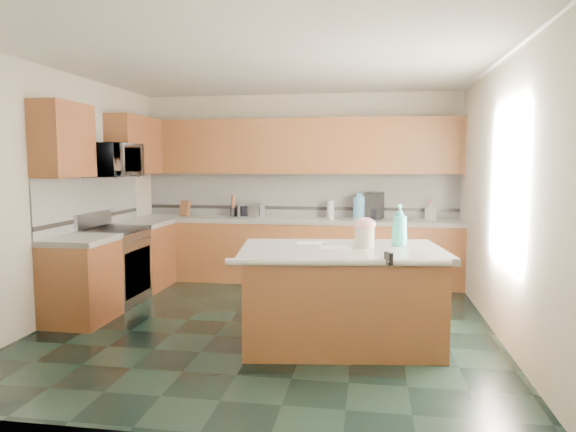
% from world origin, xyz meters
% --- Properties ---
extents(floor, '(4.60, 4.60, 0.00)m').
position_xyz_m(floor, '(0.00, 0.00, 0.00)').
color(floor, black).
rests_on(floor, ground).
extents(ceiling, '(4.60, 4.60, 0.00)m').
position_xyz_m(ceiling, '(0.00, 0.00, 2.70)').
color(ceiling, white).
rests_on(ceiling, ground).
extents(wall_back, '(4.60, 0.04, 2.70)m').
position_xyz_m(wall_back, '(0.00, 2.32, 1.35)').
color(wall_back, beige).
rests_on(wall_back, ground).
extents(wall_front, '(4.60, 0.04, 2.70)m').
position_xyz_m(wall_front, '(0.00, -2.32, 1.35)').
color(wall_front, beige).
rests_on(wall_front, ground).
extents(wall_left, '(0.04, 4.60, 2.70)m').
position_xyz_m(wall_left, '(-2.32, 0.00, 1.35)').
color(wall_left, beige).
rests_on(wall_left, ground).
extents(wall_right, '(0.04, 4.60, 2.70)m').
position_xyz_m(wall_right, '(2.32, 0.00, 1.35)').
color(wall_right, beige).
rests_on(wall_right, ground).
extents(back_base_cab, '(4.60, 0.60, 0.86)m').
position_xyz_m(back_base_cab, '(0.00, 2.00, 0.43)').
color(back_base_cab, '#512715').
rests_on(back_base_cab, ground).
extents(back_countertop, '(4.60, 0.64, 0.06)m').
position_xyz_m(back_countertop, '(0.00, 2.00, 0.89)').
color(back_countertop, white).
rests_on(back_countertop, back_base_cab).
extents(back_upper_cab, '(4.60, 0.33, 0.78)m').
position_xyz_m(back_upper_cab, '(0.00, 2.13, 1.94)').
color(back_upper_cab, '#512715').
rests_on(back_upper_cab, wall_back).
extents(back_backsplash, '(4.60, 0.02, 0.63)m').
position_xyz_m(back_backsplash, '(0.00, 2.29, 1.24)').
color(back_backsplash, silver).
rests_on(back_backsplash, back_countertop).
extents(back_accent_band, '(4.60, 0.01, 0.05)m').
position_xyz_m(back_accent_band, '(0.00, 2.28, 1.04)').
color(back_accent_band, black).
rests_on(back_accent_band, back_countertop).
extents(left_base_cab_rear, '(0.60, 0.82, 0.86)m').
position_xyz_m(left_base_cab_rear, '(-2.00, 1.29, 0.43)').
color(left_base_cab_rear, '#512715').
rests_on(left_base_cab_rear, ground).
extents(left_counter_rear, '(0.64, 0.82, 0.06)m').
position_xyz_m(left_counter_rear, '(-2.00, 1.29, 0.89)').
color(left_counter_rear, white).
rests_on(left_counter_rear, left_base_cab_rear).
extents(left_base_cab_front, '(0.60, 0.72, 0.86)m').
position_xyz_m(left_base_cab_front, '(-2.00, -0.24, 0.43)').
color(left_base_cab_front, '#512715').
rests_on(left_base_cab_front, ground).
extents(left_counter_front, '(0.64, 0.72, 0.06)m').
position_xyz_m(left_counter_front, '(-2.00, -0.24, 0.89)').
color(left_counter_front, white).
rests_on(left_counter_front, left_base_cab_front).
extents(left_backsplash, '(0.02, 2.30, 0.63)m').
position_xyz_m(left_backsplash, '(-2.29, 0.55, 1.24)').
color(left_backsplash, silver).
rests_on(left_backsplash, wall_left).
extents(left_accent_band, '(0.01, 2.30, 0.05)m').
position_xyz_m(left_accent_band, '(-2.28, 0.55, 1.04)').
color(left_accent_band, black).
rests_on(left_accent_band, wall_left).
extents(left_upper_cab_rear, '(0.33, 1.09, 0.78)m').
position_xyz_m(left_upper_cab_rear, '(-2.13, 1.42, 1.94)').
color(left_upper_cab_rear, '#512715').
rests_on(left_upper_cab_rear, wall_left).
extents(left_upper_cab_front, '(0.33, 0.72, 0.78)m').
position_xyz_m(left_upper_cab_front, '(-2.13, -0.24, 1.94)').
color(left_upper_cab_front, '#512715').
rests_on(left_upper_cab_front, wall_left).
extents(range_body, '(0.60, 0.76, 0.88)m').
position_xyz_m(range_body, '(-2.00, 0.50, 0.44)').
color(range_body, '#B7B7BC').
rests_on(range_body, ground).
extents(range_oven_door, '(0.02, 0.68, 0.55)m').
position_xyz_m(range_oven_door, '(-1.71, 0.50, 0.40)').
color(range_oven_door, black).
rests_on(range_oven_door, range_body).
extents(range_cooktop, '(0.62, 0.78, 0.04)m').
position_xyz_m(range_cooktop, '(-2.00, 0.50, 0.90)').
color(range_cooktop, black).
rests_on(range_cooktop, range_body).
extents(range_handle, '(0.02, 0.66, 0.02)m').
position_xyz_m(range_handle, '(-1.68, 0.50, 0.78)').
color(range_handle, '#B7B7BC').
rests_on(range_handle, range_body).
extents(range_backguard, '(0.06, 0.76, 0.18)m').
position_xyz_m(range_backguard, '(-2.26, 0.50, 1.02)').
color(range_backguard, '#B7B7BC').
rests_on(range_backguard, range_body).
extents(microwave, '(0.50, 0.73, 0.41)m').
position_xyz_m(microwave, '(-2.00, 0.50, 1.73)').
color(microwave, '#B7B7BC').
rests_on(microwave, wall_left).
extents(island_base, '(1.87, 1.23, 0.86)m').
position_xyz_m(island_base, '(0.79, -0.49, 0.43)').
color(island_base, '#512715').
rests_on(island_base, ground).
extents(island_top, '(1.98, 1.34, 0.06)m').
position_xyz_m(island_top, '(0.79, -0.49, 0.89)').
color(island_top, white).
rests_on(island_top, island_base).
extents(island_bullnose, '(1.84, 0.31, 0.06)m').
position_xyz_m(island_bullnose, '(0.79, -1.04, 0.89)').
color(island_bullnose, white).
rests_on(island_bullnose, island_base).
extents(treat_jar, '(0.21, 0.21, 0.19)m').
position_xyz_m(treat_jar, '(1.00, -0.44, 1.01)').
color(treat_jar, beige).
rests_on(treat_jar, island_top).
extents(treat_jar_lid, '(0.20, 0.20, 0.12)m').
position_xyz_m(treat_jar_lid, '(1.00, -0.44, 1.14)').
color(treat_jar_lid, '#D89696').
rests_on(treat_jar_lid, treat_jar).
extents(treat_jar_knob, '(0.06, 0.02, 0.02)m').
position_xyz_m(treat_jar_knob, '(1.00, -0.44, 1.18)').
color(treat_jar_knob, tan).
rests_on(treat_jar_knob, treat_jar_lid).
extents(treat_jar_knob_end_l, '(0.03, 0.03, 0.03)m').
position_xyz_m(treat_jar_knob_end_l, '(0.96, -0.44, 1.18)').
color(treat_jar_knob_end_l, tan).
rests_on(treat_jar_knob_end_l, treat_jar_lid).
extents(treat_jar_knob_end_r, '(0.03, 0.03, 0.03)m').
position_xyz_m(treat_jar_knob_end_r, '(1.03, -0.44, 1.18)').
color(treat_jar_knob_end_r, tan).
rests_on(treat_jar_knob_end_r, treat_jar_lid).
extents(soap_bottle_island, '(0.20, 0.20, 0.39)m').
position_xyz_m(soap_bottle_island, '(1.32, -0.28, 1.12)').
color(soap_bottle_island, '#3BBEB4').
rests_on(soap_bottle_island, island_top).
extents(paper_sheet_a, '(0.32, 0.26, 0.00)m').
position_xyz_m(paper_sheet_a, '(0.73, -0.50, 0.92)').
color(paper_sheet_a, white).
rests_on(paper_sheet_a, island_top).
extents(paper_sheet_b, '(0.26, 0.20, 0.00)m').
position_xyz_m(paper_sheet_b, '(0.46, -0.27, 0.92)').
color(paper_sheet_b, white).
rests_on(paper_sheet_b, island_top).
extents(clamp_body, '(0.07, 0.11, 0.10)m').
position_xyz_m(clamp_body, '(1.20, -1.02, 0.93)').
color(clamp_body, black).
rests_on(clamp_body, island_top).
extents(clamp_handle, '(0.02, 0.08, 0.02)m').
position_xyz_m(clamp_handle, '(1.20, -1.09, 0.91)').
color(clamp_handle, black).
rests_on(clamp_handle, island_top).
extents(knife_block, '(0.14, 0.18, 0.24)m').
position_xyz_m(knife_block, '(-1.67, 2.05, 1.03)').
color(knife_block, '#472814').
rests_on(knife_block, back_countertop).
extents(utensil_crock, '(0.10, 0.10, 0.13)m').
position_xyz_m(utensil_crock, '(-0.94, 2.08, 0.98)').
color(utensil_crock, black).
rests_on(utensil_crock, back_countertop).
extents(utensil_bundle, '(0.06, 0.06, 0.19)m').
position_xyz_m(utensil_bundle, '(-0.94, 2.08, 1.14)').
color(utensil_bundle, '#472814').
rests_on(utensil_bundle, utensil_crock).
extents(toaster_oven, '(0.38, 0.32, 0.19)m').
position_xyz_m(toaster_oven, '(-0.66, 2.05, 1.01)').
color(toaster_oven, '#B7B7BC').
rests_on(toaster_oven, back_countertop).
extents(toaster_oven_door, '(0.28, 0.01, 0.15)m').
position_xyz_m(toaster_oven_door, '(-0.66, 1.95, 1.01)').
color(toaster_oven_door, black).
rests_on(toaster_oven_door, toaster_oven).
extents(paper_towel, '(0.11, 0.11, 0.24)m').
position_xyz_m(paper_towel, '(0.49, 2.10, 1.04)').
color(paper_towel, white).
rests_on(paper_towel, back_countertop).
extents(paper_towel_base, '(0.16, 0.16, 0.01)m').
position_xyz_m(paper_towel_base, '(0.49, 2.10, 0.93)').
color(paper_towel_base, '#B7B7BC').
rests_on(paper_towel_base, back_countertop).
extents(water_jug, '(0.19, 0.19, 0.32)m').
position_xyz_m(water_jug, '(0.90, 2.06, 1.08)').
color(water_jug, '#5798CE').
rests_on(water_jug, back_countertop).
extents(water_jug_neck, '(0.09, 0.09, 0.05)m').
position_xyz_m(water_jug_neck, '(0.90, 2.06, 1.26)').
color(water_jug_neck, '#5798CE').
rests_on(water_jug_neck, water_jug).
extents(coffee_maker, '(0.27, 0.29, 0.38)m').
position_xyz_m(coffee_maker, '(1.10, 2.08, 1.11)').
color(coffee_maker, black).
rests_on(coffee_maker, back_countertop).
extents(coffee_carafe, '(0.15, 0.15, 0.15)m').
position_xyz_m(coffee_carafe, '(1.10, 2.02, 1.00)').
color(coffee_carafe, black).
rests_on(coffee_carafe, back_countertop).
extents(soap_bottle_back, '(0.16, 0.16, 0.25)m').
position_xyz_m(soap_bottle_back, '(1.87, 2.05, 1.05)').
color(soap_bottle_back, white).
rests_on(soap_bottle_back, back_countertop).
extents(soap_back_cap, '(0.02, 0.02, 0.03)m').
position_xyz_m(soap_back_cap, '(1.87, 2.05, 1.19)').
color(soap_back_cap, red).
rests_on(soap_back_cap, soap_bottle_back).
extents(window_light_proxy, '(0.02, 1.40, 1.10)m').
position_xyz_m(window_light_proxy, '(2.29, -0.20, 1.50)').
color(window_light_proxy, white).
rests_on(window_light_proxy, wall_right).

